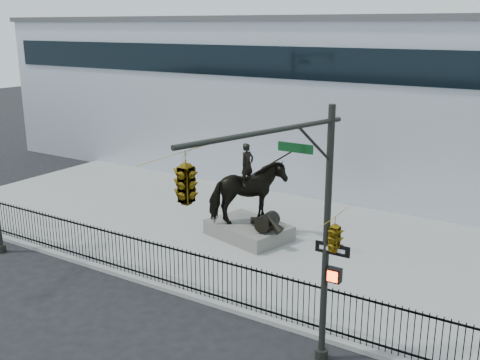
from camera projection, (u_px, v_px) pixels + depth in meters
The scene contains 7 objects.
ground at pixel (127, 298), 18.82m from camera, with size 120.00×120.00×0.00m, color black.
plaza at pixel (239, 232), 24.50m from camera, with size 30.00×12.00×0.15m, color #9B9B98.
building at pixel (354, 99), 33.90m from camera, with size 44.00×14.00×9.00m, color silver.
picket_fence at pixel (151, 260), 19.60m from camera, with size 22.10×0.10×1.50m.
statue_plinth at pixel (249, 230), 23.69m from camera, with size 3.31×2.27×0.62m, color #5F5D57.
equestrian_statue at pixel (250, 194), 23.22m from camera, with size 4.11×3.10×3.59m.
traffic_signal_right at pixel (267, 209), 12.56m from camera, with size 2.17×6.86×7.00m.
Camera 1 is at (12.33, -12.40, 8.86)m, focal length 42.00 mm.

